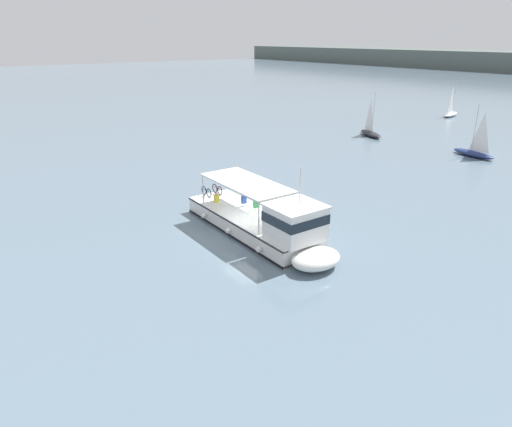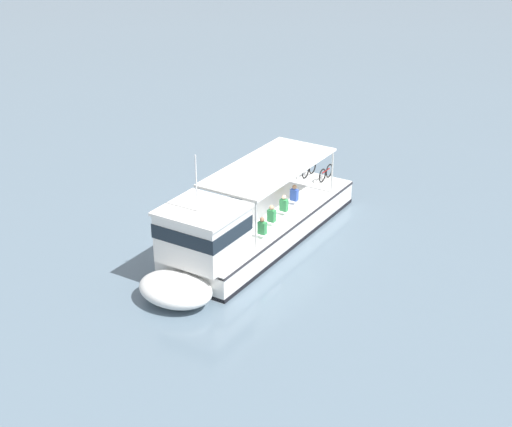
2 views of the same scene
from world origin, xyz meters
The scene contains 5 objects.
ground_plane centered at (0.00, 0.00, 0.00)m, with size 400.00×400.00×0.00m, color slate.
ferry_main centered at (1.05, 0.62, 1.02)m, with size 12.93×3.83×5.32m.
sailboat_off_bow centered at (-2.37, 30.99, 0.54)m, with size 4.96×2.17×5.40m.
sailboat_off_stern centered at (-18.36, 52.82, 0.54)m, with size 2.53×5.00×5.40m.
sailboat_horizon_east centered at (-15.88, 30.69, 0.54)m, with size 4.95×3.23×5.40m.
Camera 1 is at (21.37, -15.35, 11.77)m, focal length 32.03 mm.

